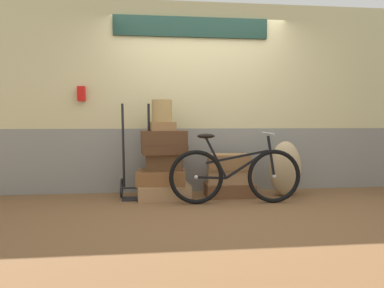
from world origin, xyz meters
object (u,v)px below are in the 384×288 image
object	(u,v)px
suitcase_3	(164,150)
wicker_basket	(162,111)
suitcase_0	(164,191)
suitcase_6	(229,190)
luggage_trolley	(136,176)
suitcase_8	(229,162)
suitcase_7	(229,176)
suitcase_5	(163,126)
suitcase_1	(161,177)
bicycle	(235,175)
suitcase_2	(165,162)
suitcase_4	(164,138)
burlap_sack	(285,169)

from	to	relation	value
suitcase_3	wicker_basket	world-z (taller)	wicker_basket
suitcase_0	suitcase_3	xyz separation A→B (m)	(0.01, -0.00, 0.56)
suitcase_6	luggage_trolley	distance (m)	1.28
suitcase_8	suitcase_3	bearing A→B (deg)	-173.75
suitcase_3	suitcase_7	bearing A→B (deg)	-1.94
suitcase_5	suitcase_6	size ratio (longest dim) A/B	0.49
suitcase_1	bicycle	world-z (taller)	bicycle
suitcase_3	suitcase_6	size ratio (longest dim) A/B	0.89
suitcase_2	suitcase_4	xyz separation A→B (m)	(-0.01, 0.00, 0.32)
suitcase_1	wicker_basket	size ratio (longest dim) A/B	2.19
suitcase_1	suitcase_5	distance (m)	0.68
suitcase_7	suitcase_5	bearing A→B (deg)	-172.39
suitcase_5	burlap_sack	world-z (taller)	suitcase_5
suitcase_0	suitcase_1	size ratio (longest dim) A/B	1.08
burlap_sack	bicycle	size ratio (longest dim) A/B	0.45
luggage_trolley	bicycle	xyz separation A→B (m)	(1.24, -0.44, 0.06)
burlap_sack	suitcase_7	bearing A→B (deg)	175.03
suitcase_4	suitcase_6	size ratio (longest dim) A/B	0.90
suitcase_8	burlap_sack	bearing A→B (deg)	-0.54
suitcase_1	suitcase_8	bearing A→B (deg)	5.67
burlap_sack	suitcase_4	bearing A→B (deg)	177.93
suitcase_7	bicycle	size ratio (longest dim) A/B	0.36
suitcase_1	suitcase_6	size ratio (longest dim) A/B	0.97
suitcase_2	suitcase_8	xyz separation A→B (m)	(0.87, -0.00, -0.01)
suitcase_5	burlap_sack	size ratio (longest dim) A/B	0.42
burlap_sack	suitcase_6	bearing A→B (deg)	176.80
wicker_basket	luggage_trolley	size ratio (longest dim) A/B	0.23
suitcase_0	bicycle	xyz separation A→B (m)	(0.88, -0.38, 0.27)
suitcase_0	suitcase_5	size ratio (longest dim) A/B	2.15
suitcase_2	suitcase_8	world-z (taller)	suitcase_2
luggage_trolley	burlap_sack	xyz separation A→B (m)	(2.03, -0.09, 0.08)
luggage_trolley	suitcase_8	bearing A→B (deg)	-1.36
suitcase_6	wicker_basket	world-z (taller)	wicker_basket
wicker_basket	suitcase_1	bearing A→B (deg)	-126.75
bicycle	suitcase_8	bearing A→B (deg)	89.17
suitcase_7	luggage_trolley	world-z (taller)	luggage_trolley
suitcase_3	suitcase_4	world-z (taller)	suitcase_4
suitcase_5	suitcase_8	xyz separation A→B (m)	(0.89, 0.04, -0.48)
suitcase_1	suitcase_5	bearing A→B (deg)	-11.25
suitcase_0	suitcase_5	distance (m)	0.87
suitcase_2	bicycle	size ratio (longest dim) A/B	0.28
suitcase_3	suitcase_4	xyz separation A→B (m)	(-0.01, 0.04, 0.15)
bicycle	suitcase_1	bearing A→B (deg)	157.67
suitcase_1	suitcase_3	distance (m)	0.37
suitcase_2	suitcase_6	distance (m)	0.97
suitcase_2	suitcase_7	world-z (taller)	suitcase_2
suitcase_2	suitcase_3	bearing A→B (deg)	-94.60
suitcase_4	suitcase_6	bearing A→B (deg)	-5.76
suitcase_5	suitcase_7	bearing A→B (deg)	-3.38
luggage_trolley	suitcase_5	bearing A→B (deg)	-11.51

